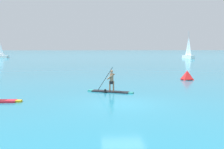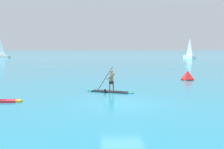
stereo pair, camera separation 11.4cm
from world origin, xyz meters
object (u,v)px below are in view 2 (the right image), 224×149
object	(u,v)px
paddleboarder_mid_center	(110,87)
race_marker_buoy	(187,76)
sailboat_left_horizon	(0,55)
sailboat_right_horizon	(189,55)

from	to	relation	value
paddleboarder_mid_center	race_marker_buoy	distance (m)	10.55
paddleboarder_mid_center	sailboat_left_horizon	xyz separation A→B (m)	(-28.33, 61.49, 0.53)
sailboat_right_horizon	sailboat_left_horizon	bearing A→B (deg)	-112.29
paddleboarder_mid_center	race_marker_buoy	world-z (taller)	paddleboarder_mid_center
race_marker_buoy	sailboat_right_horizon	world-z (taller)	sailboat_right_horizon
sailboat_left_horizon	sailboat_right_horizon	xyz separation A→B (m)	(53.86, -7.82, 0.05)
race_marker_buoy	sailboat_left_horizon	world-z (taller)	sailboat_left_horizon
race_marker_buoy	sailboat_left_horizon	distance (m)	65.83
paddleboarder_mid_center	sailboat_right_horizon	size ratio (longest dim) A/B	0.44
paddleboarder_mid_center	sailboat_right_horizon	world-z (taller)	sailboat_right_horizon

